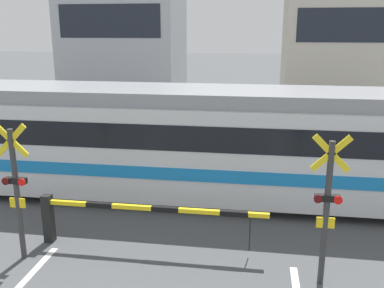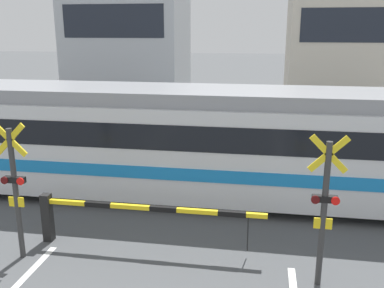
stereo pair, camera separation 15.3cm
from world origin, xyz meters
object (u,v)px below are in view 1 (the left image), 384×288
object	(u,v)px
crossing_barrier_far	(246,143)
crossing_signal_left	(16,187)
crossing_signal_right	(327,205)
crossing_barrier_near	(109,213)
commuter_train	(332,145)
pedestrian	(186,120)

from	to	relation	value
crossing_barrier_far	crossing_signal_left	xyz separation A→B (m)	(-4.32, -6.99, 0.80)
crossing_signal_right	crossing_barrier_near	bearing A→B (deg)	170.07
commuter_train	crossing_barrier_far	world-z (taller)	commuter_train
crossing_signal_left	pedestrian	bearing A→B (deg)	78.49
commuter_train	pedestrian	distance (m)	7.10
crossing_signal_left	pedestrian	size ratio (longest dim) A/B	1.58
commuter_train	crossing_signal_left	bearing A→B (deg)	-149.56
commuter_train	crossing_barrier_near	world-z (taller)	commuter_train
crossing_barrier_far	commuter_train	bearing A→B (deg)	-53.53
crossing_barrier_near	crossing_barrier_far	distance (m)	6.80
commuter_train	pedestrian	xyz separation A→B (m)	(-4.75, 5.25, -0.58)
crossing_barrier_far	pedestrian	size ratio (longest dim) A/B	2.70
commuter_train	crossing_signal_right	size ratio (longest dim) A/B	7.22
crossing_signal_left	crossing_signal_right	world-z (taller)	same
crossing_barrier_far	pedestrian	distance (m)	3.27
crossing_barrier_far	crossing_barrier_near	bearing A→B (deg)	-113.50
commuter_train	crossing_barrier_near	distance (m)	5.97
crossing_barrier_near	crossing_barrier_far	xyz separation A→B (m)	(2.71, 6.24, 0.00)
commuter_train	crossing_signal_right	xyz separation A→B (m)	(-0.69, -3.89, -0.06)
crossing_signal_right	pedestrian	size ratio (longest dim) A/B	1.58
crossing_barrier_far	crossing_signal_right	distance (m)	7.22
commuter_train	crossing_signal_left	size ratio (longest dim) A/B	7.22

